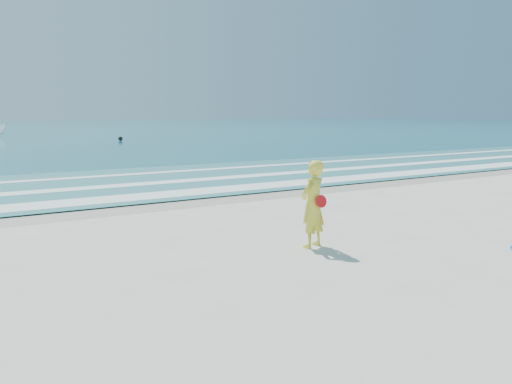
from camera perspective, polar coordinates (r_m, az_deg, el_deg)
ground at (r=8.74m, az=14.54°, el=-9.97°), size 400.00×400.00×0.00m
wet_sand at (r=16.14m, az=-8.92°, el=-1.10°), size 400.00×2.40×0.00m
shallow at (r=20.79m, az=-14.17°, el=1.11°), size 400.00×10.00×0.01m
foam_near at (r=17.32m, az=-10.56°, el=-0.28°), size 400.00×1.40×0.01m
foam_mid at (r=20.04m, az=-13.50°, el=0.87°), size 400.00×0.90×0.01m
foam_far at (r=23.18m, az=-16.00°, el=1.84°), size 400.00×0.60×0.01m
buoy at (r=52.54m, az=-15.24°, el=5.91°), size 0.45×0.45×0.45m
woman at (r=10.49m, az=6.50°, el=-1.38°), size 0.78×0.65×1.84m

